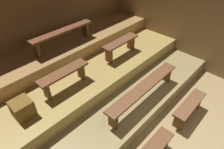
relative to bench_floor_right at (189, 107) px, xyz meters
The scene contains 12 objects.
ground 1.68m from the bench_floor_right, 115.65° to the left, with size 6.08×5.22×0.08m, color #A48756.
wall_back 3.92m from the bench_floor_right, 100.81° to the left, with size 6.08×0.06×2.71m, color olive.
wall_right 2.67m from the bench_floor_right, 36.94° to the left, with size 0.06×5.22×2.71m, color olive.
platform_lower 2.19m from the bench_floor_right, 108.94° to the left, with size 5.28×3.24×0.31m, color #9C8955.
platform_middle 2.66m from the bench_floor_right, 105.48° to the left, with size 5.28×2.25×0.31m, color #AE924A.
platform_upper 3.26m from the bench_floor_right, 102.69° to the left, with size 5.28×1.07×0.31m, color #AE824A.
bench_floor_right is the anchor object (origin of this frame).
bench_lower_center 1.04m from the bench_floor_right, 122.40° to the left, with size 2.11×0.26×0.42m.
bench_middle_left 2.67m from the bench_floor_right, 127.29° to the left, with size 1.09×0.26×0.42m.
bench_middle_right 2.17m from the bench_floor_right, 85.69° to the left, with size 1.09×0.26×0.42m.
bench_upper_center 3.32m from the bench_floor_right, 105.39° to the left, with size 1.67×0.26×0.42m.
wooden_crate_middle 3.26m from the bench_floor_right, 141.69° to the left, with size 0.34×0.34×0.34m, color brown.
Camera 1 is at (-2.44, 0.01, 3.36)m, focal length 31.23 mm.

